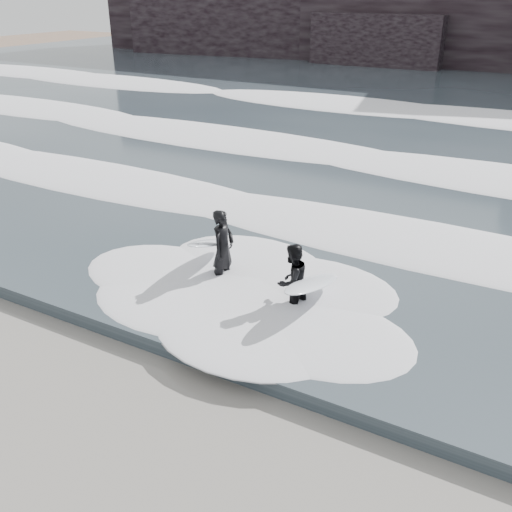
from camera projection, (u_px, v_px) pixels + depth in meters
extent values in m
cube|color=#333E46|center=(443.00, 102.00, 30.87)|extent=(90.00, 52.00, 0.30)
ellipsoid|color=white|center=(268.00, 216.00, 15.04)|extent=(60.00, 3.20, 0.20)
ellipsoid|color=white|center=(360.00, 153.00, 20.53)|extent=(60.00, 4.00, 0.24)
ellipsoid|color=white|center=(425.00, 110.00, 27.60)|extent=(60.00, 4.80, 0.30)
imported|color=black|center=(223.00, 249.00, 12.02)|extent=(0.42, 0.64, 1.74)
ellipsoid|color=silver|center=(209.00, 243.00, 12.22)|extent=(0.95, 2.00, 0.76)
imported|color=black|center=(292.00, 281.00, 10.96)|extent=(0.77, 0.87, 1.52)
ellipsoid|color=silver|center=(312.00, 283.00, 10.75)|extent=(0.64, 1.99, 0.54)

